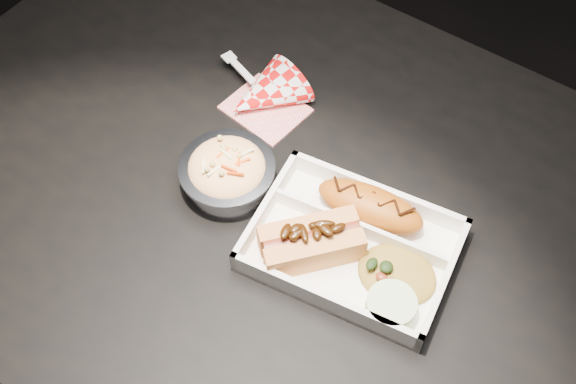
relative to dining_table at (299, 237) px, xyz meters
The scene contains 8 objects.
dining_table is the anchor object (origin of this frame).
food_tray 0.14m from the dining_table, 14.25° to the right, with size 0.27×0.22×0.04m.
fried_pastry 0.15m from the dining_table, 18.83° to the left, with size 0.14×0.06×0.04m, color #B05511.
hotdog 0.15m from the dining_table, 45.86° to the right, with size 0.13×0.13×0.06m.
fried_rice_mound 0.20m from the dining_table, ahead, with size 0.10×0.08×0.03m, color #AE8732.
cupcake_liner 0.23m from the dining_table, 22.37° to the right, with size 0.06×0.06×0.03m, color beige.
foil_coleslaw_cup 0.16m from the dining_table, 161.61° to the right, with size 0.13×0.13×0.07m.
napkin_fork 0.21m from the dining_table, 141.16° to the left, with size 0.17×0.14×0.10m.
Camera 1 is at (0.29, -0.44, 1.55)m, focal length 45.00 mm.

